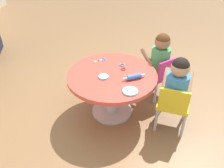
{
  "coord_description": "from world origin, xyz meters",
  "views": [
    {
      "loc": [
        -1.94,
        -0.1,
        1.75
      ],
      "look_at": [
        0.0,
        0.0,
        0.38
      ],
      "focal_mm": 36.94,
      "sensor_mm": 36.0,
      "label": 1
    }
  ],
  "objects_px": {
    "child_chair_left": "(173,104)",
    "seated_child_left": "(177,82)",
    "child_chair_right": "(160,74)",
    "seated_child_right": "(160,55)",
    "craft_scissors": "(101,60)",
    "rolling_pin": "(134,77)",
    "craft_table": "(112,83)"
  },
  "relations": [
    {
      "from": "child_chair_left",
      "to": "seated_child_right",
      "type": "bearing_deg",
      "value": 8.09
    },
    {
      "from": "child_chair_right",
      "to": "seated_child_right",
      "type": "height_order",
      "value": "seated_child_right"
    },
    {
      "from": "craft_table",
      "to": "child_chair_right",
      "type": "height_order",
      "value": "child_chair_right"
    },
    {
      "from": "child_chair_left",
      "to": "seated_child_left",
      "type": "relative_size",
      "value": 1.05
    },
    {
      "from": "seated_child_right",
      "to": "seated_child_left",
      "type": "bearing_deg",
      "value": -170.19
    },
    {
      "from": "child_chair_right",
      "to": "rolling_pin",
      "type": "height_order",
      "value": "rolling_pin"
    },
    {
      "from": "child_chair_left",
      "to": "child_chair_right",
      "type": "height_order",
      "value": "same"
    },
    {
      "from": "child_chair_left",
      "to": "rolling_pin",
      "type": "bearing_deg",
      "value": 72.29
    },
    {
      "from": "child_chair_right",
      "to": "seated_child_right",
      "type": "distance_m",
      "value": 0.23
    },
    {
      "from": "craft_table",
      "to": "craft_scissors",
      "type": "bearing_deg",
      "value": 26.14
    },
    {
      "from": "craft_table",
      "to": "seated_child_left",
      "type": "bearing_deg",
      "value": -105.13
    },
    {
      "from": "craft_table",
      "to": "rolling_pin",
      "type": "height_order",
      "value": "rolling_pin"
    },
    {
      "from": "seated_child_left",
      "to": "seated_child_right",
      "type": "relative_size",
      "value": 1.0
    },
    {
      "from": "rolling_pin",
      "to": "child_chair_right",
      "type": "bearing_deg",
      "value": -38.58
    },
    {
      "from": "child_chair_right",
      "to": "seated_child_right",
      "type": "xyz_separation_m",
      "value": [
        0.03,
        0.02,
        0.23
      ]
    },
    {
      "from": "child_chair_right",
      "to": "craft_scissors",
      "type": "height_order",
      "value": "child_chair_right"
    },
    {
      "from": "seated_child_right",
      "to": "rolling_pin",
      "type": "relative_size",
      "value": 2.3
    },
    {
      "from": "child_chair_right",
      "to": "craft_scissors",
      "type": "distance_m",
      "value": 0.71
    },
    {
      "from": "rolling_pin",
      "to": "craft_scissors",
      "type": "distance_m",
      "value": 0.5
    },
    {
      "from": "seated_child_left",
      "to": "craft_scissors",
      "type": "height_order",
      "value": "seated_child_left"
    },
    {
      "from": "seated_child_left",
      "to": "rolling_pin",
      "type": "relative_size",
      "value": 2.3
    },
    {
      "from": "craft_table",
      "to": "seated_child_left",
      "type": "relative_size",
      "value": 1.79
    },
    {
      "from": "seated_child_left",
      "to": "craft_table",
      "type": "bearing_deg",
      "value": 74.87
    },
    {
      "from": "craft_scissors",
      "to": "craft_table",
      "type": "bearing_deg",
      "value": -153.86
    },
    {
      "from": "child_chair_right",
      "to": "craft_scissors",
      "type": "bearing_deg",
      "value": 94.98
    },
    {
      "from": "child_chair_left",
      "to": "craft_scissors",
      "type": "bearing_deg",
      "value": 57.17
    },
    {
      "from": "seated_child_left",
      "to": "child_chair_right",
      "type": "xyz_separation_m",
      "value": [
        0.5,
        0.07,
        -0.23
      ]
    },
    {
      "from": "child_chair_left",
      "to": "seated_child_left",
      "type": "distance_m",
      "value": 0.23
    },
    {
      "from": "craft_table",
      "to": "seated_child_right",
      "type": "distance_m",
      "value": 0.65
    },
    {
      "from": "craft_scissors",
      "to": "seated_child_right",
      "type": "bearing_deg",
      "value": -82.0
    },
    {
      "from": "child_chair_left",
      "to": "rolling_pin",
      "type": "xyz_separation_m",
      "value": [
        0.12,
        0.39,
        0.22
      ]
    },
    {
      "from": "child_chair_left",
      "to": "craft_scissors",
      "type": "height_order",
      "value": "child_chair_left"
    }
  ]
}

